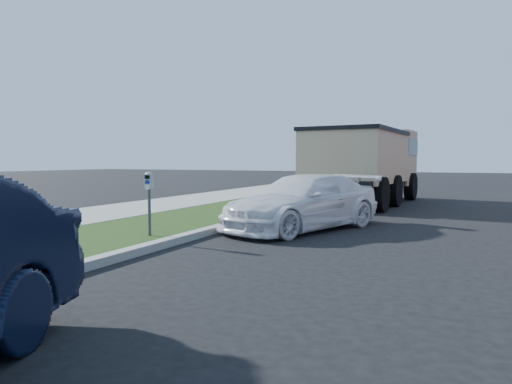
% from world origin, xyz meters
% --- Properties ---
extents(ground, '(120.00, 120.00, 0.00)m').
position_xyz_m(ground, '(0.00, 0.00, 0.00)').
color(ground, black).
rests_on(ground, ground).
extents(streetside, '(6.12, 50.00, 0.15)m').
position_xyz_m(streetside, '(-5.57, 2.00, 0.07)').
color(streetside, gray).
rests_on(streetside, ground).
extents(parking_meter, '(0.19, 0.14, 1.32)m').
position_xyz_m(parking_meter, '(-3.21, -0.32, 1.08)').
color(parking_meter, '#3F4247').
rests_on(parking_meter, ground).
extents(white_wagon, '(3.42, 4.96, 1.33)m').
position_xyz_m(white_wagon, '(-0.88, 2.74, 0.67)').
color(white_wagon, white).
rests_on(white_wagon, ground).
extents(dump_truck, '(3.49, 7.66, 2.92)m').
position_xyz_m(dump_truck, '(-0.87, 10.27, 1.64)').
color(dump_truck, black).
rests_on(dump_truck, ground).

